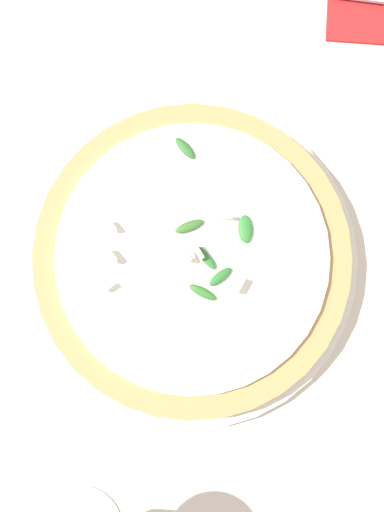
% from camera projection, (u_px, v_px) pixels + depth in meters
% --- Properties ---
extents(ground_plane, '(6.00, 6.00, 0.00)m').
position_uv_depth(ground_plane, '(236.00, 290.00, 0.58)').
color(ground_plane, beige).
extents(pizza_arugula_main, '(0.32, 0.32, 0.05)m').
position_uv_depth(pizza_arugula_main, '(192.00, 258.00, 0.57)').
color(pizza_arugula_main, silver).
rests_on(pizza_arugula_main, ground_plane).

